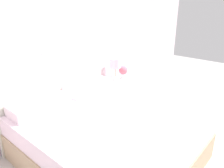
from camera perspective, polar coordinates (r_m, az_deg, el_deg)
ground_plane at (r=3.71m, az=-13.46°, el=-11.18°), size 12.00×12.00×0.00m
wall_back at (r=3.29m, az=-16.08°, el=8.94°), size 8.00×0.06×2.60m
bed at (r=2.91m, az=-2.33°, el=-12.85°), size 1.85×2.09×1.24m
nightstand at (r=4.21m, az=1.97°, el=-2.59°), size 0.47×0.42×0.52m
table_lamp at (r=4.04m, az=0.93°, el=5.02°), size 0.20×0.20×0.43m
flower_vase at (r=4.23m, az=2.96°, el=3.40°), size 0.17×0.17×0.25m
teacup at (r=4.03m, az=1.97°, el=0.66°), size 0.13×0.13×0.06m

